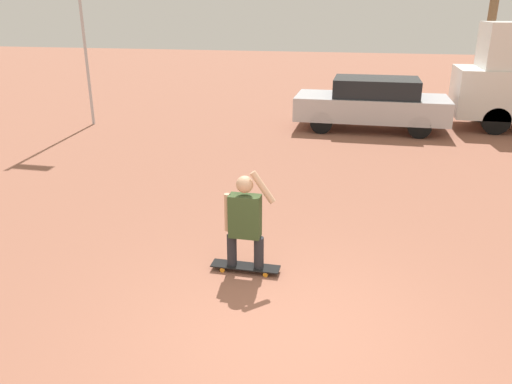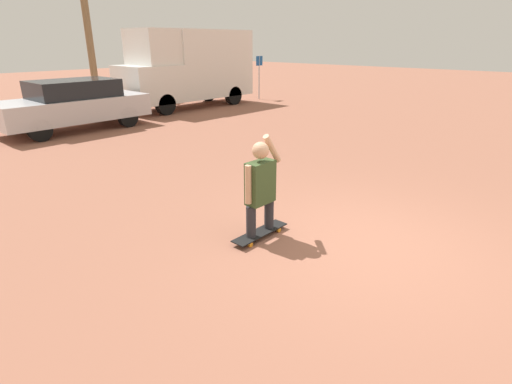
{
  "view_description": "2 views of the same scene",
  "coord_description": "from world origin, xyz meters",
  "views": [
    {
      "loc": [
        0.71,
        -4.84,
        3.55
      ],
      "look_at": [
        -0.83,
        2.14,
        0.91
      ],
      "focal_mm": 35.0,
      "sensor_mm": 36.0,
      "label": 1
    },
    {
      "loc": [
        -4.77,
        -2.19,
        2.72
      ],
      "look_at": [
        -0.56,
        1.63,
        0.57
      ],
      "focal_mm": 28.0,
      "sensor_mm": 36.0,
      "label": 2
    }
  ],
  "objects": [
    {
      "name": "ground_plane",
      "position": [
        0.0,
        0.0,
        0.0
      ],
      "size": [
        80.0,
        80.0,
        0.0
      ],
      "primitive_type": "plane",
      "color": "#935B47"
    },
    {
      "name": "skateboard",
      "position": [
        -0.81,
        1.32,
        0.07
      ],
      "size": [
        0.99,
        0.24,
        0.09
      ],
      "color": "black",
      "rests_on": "ground_plane"
    },
    {
      "name": "person_skateboarder",
      "position": [
        -0.81,
        1.32,
        0.84
      ],
      "size": [
        0.72,
        0.24,
        1.44
      ],
      "color": "#28282D",
      "rests_on": "skateboard"
    },
    {
      "name": "parked_car_silver",
      "position": [
        0.9,
        10.87,
        0.83
      ],
      "size": [
        4.57,
        1.93,
        1.58
      ],
      "color": "black",
      "rests_on": "ground_plane"
    }
  ]
}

